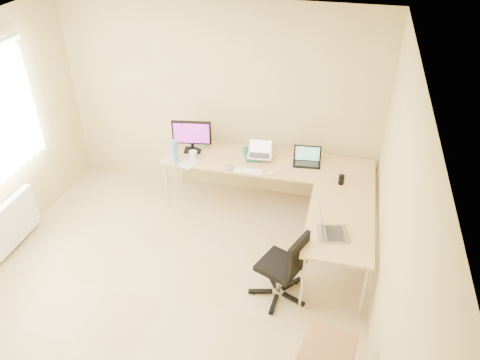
% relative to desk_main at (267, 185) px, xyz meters
% --- Properties ---
extents(floor, '(4.50, 4.50, 0.00)m').
position_rel_desk_main_xyz_m(floor, '(-0.72, -1.85, -0.36)').
color(floor, tan).
rests_on(floor, ground).
extents(ceiling, '(4.50, 4.50, 0.00)m').
position_rel_desk_main_xyz_m(ceiling, '(-0.72, -1.85, 2.24)').
color(ceiling, white).
rests_on(ceiling, ground).
extents(wall_back, '(4.50, 0.00, 4.50)m').
position_rel_desk_main_xyz_m(wall_back, '(-0.72, 0.40, 0.93)').
color(wall_back, '#C8B980').
rests_on(wall_back, ground).
extents(wall_right, '(0.00, 4.50, 4.50)m').
position_rel_desk_main_xyz_m(wall_right, '(1.38, -1.85, 0.93)').
color(wall_right, '#C8B980').
rests_on(wall_right, ground).
extents(desk_main, '(2.65, 0.70, 0.73)m').
position_rel_desk_main_xyz_m(desk_main, '(0.00, 0.00, 0.00)').
color(desk_main, tan).
rests_on(desk_main, ground).
extents(desk_return, '(0.70, 1.30, 0.73)m').
position_rel_desk_main_xyz_m(desk_return, '(0.98, -1.00, 0.00)').
color(desk_return, tan).
rests_on(desk_return, ground).
extents(monitor, '(0.53, 0.24, 0.43)m').
position_rel_desk_main_xyz_m(monitor, '(-1.00, 0.02, 0.58)').
color(monitor, black).
rests_on(monitor, desk_main).
extents(book_stack, '(0.35, 0.39, 0.05)m').
position_rel_desk_main_xyz_m(book_stack, '(-0.21, 0.09, 0.39)').
color(book_stack, '#1C564D').
rests_on(book_stack, desk_main).
extents(laptop_center, '(0.32, 0.25, 0.20)m').
position_rel_desk_main_xyz_m(laptop_center, '(-0.11, 0.01, 0.52)').
color(laptop_center, silver).
rests_on(laptop_center, desk_main).
extents(laptop_black, '(0.36, 0.28, 0.21)m').
position_rel_desk_main_xyz_m(laptop_black, '(0.49, 0.04, 0.47)').
color(laptop_black, black).
rests_on(laptop_black, desk_main).
extents(keyboard, '(0.38, 0.12, 0.02)m').
position_rel_desk_main_xyz_m(keyboard, '(-0.20, -0.30, 0.37)').
color(keyboard, white).
rests_on(keyboard, desk_main).
extents(mouse, '(0.11, 0.08, 0.04)m').
position_rel_desk_main_xyz_m(mouse, '(0.10, -0.30, 0.38)').
color(mouse, white).
rests_on(mouse, desk_main).
extents(mug, '(0.12, 0.12, 0.10)m').
position_rel_desk_main_xyz_m(mug, '(-0.94, -0.16, 0.42)').
color(mug, white).
rests_on(mug, desk_main).
extents(cd_stack, '(0.13, 0.13, 0.03)m').
position_rel_desk_main_xyz_m(cd_stack, '(-0.41, -0.30, 0.38)').
color(cd_stack, '#AEABCB').
rests_on(cd_stack, desk_main).
extents(water_bottle, '(0.11, 0.11, 0.30)m').
position_rel_desk_main_xyz_m(water_bottle, '(-1.13, -0.30, 0.52)').
color(water_bottle, '#4A85B8').
rests_on(water_bottle, desk_main).
extents(papers, '(0.24, 0.30, 0.01)m').
position_rel_desk_main_xyz_m(papers, '(-0.96, -0.29, 0.37)').
color(papers, beige).
rests_on(papers, desk_main).
extents(white_box, '(0.25, 0.22, 0.08)m').
position_rel_desk_main_xyz_m(white_box, '(-0.98, 0.18, 0.40)').
color(white_box, silver).
rests_on(white_box, desk_main).
extents(desk_fan, '(0.24, 0.24, 0.30)m').
position_rel_desk_main_xyz_m(desk_fan, '(-1.13, 0.20, 0.52)').
color(desk_fan, white).
rests_on(desk_fan, desk_main).
extents(black_cup, '(0.07, 0.07, 0.12)m').
position_rel_desk_main_xyz_m(black_cup, '(0.93, -0.30, 0.42)').
color(black_cup, black).
rests_on(black_cup, desk_main).
extents(laptop_return, '(0.42, 0.36, 0.24)m').
position_rel_desk_main_xyz_m(laptop_return, '(0.91, -1.25, 0.49)').
color(laptop_return, '#A7A7A7').
rests_on(laptop_return, desk_return).
extents(office_chair, '(0.68, 0.68, 0.86)m').
position_rel_desk_main_xyz_m(office_chair, '(0.42, -1.48, 0.14)').
color(office_chair, black).
rests_on(office_chair, ground).
extents(radiator, '(0.09, 0.80, 0.55)m').
position_rel_desk_main_xyz_m(radiator, '(-2.75, -1.45, -0.02)').
color(radiator, white).
rests_on(radiator, ground).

